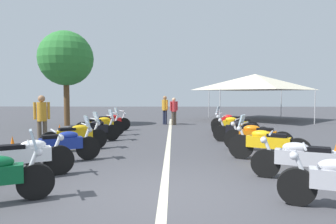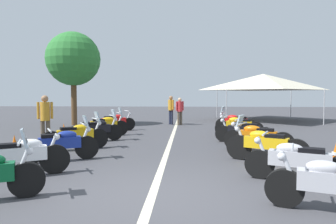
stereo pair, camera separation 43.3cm
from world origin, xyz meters
name	(u,v)px [view 1 (the left image)]	position (x,y,z in m)	size (l,w,h in m)	color
ground_plane	(164,195)	(0.00, 0.00, 0.00)	(80.00, 80.00, 0.00)	#424247
lane_centre_stripe	(168,146)	(5.12, 0.00, 0.00)	(23.29, 0.16, 0.01)	beige
motorcycle_left_row_1	(25,157)	(0.98, 2.95, 0.46)	(1.16, 1.84, 1.01)	black
motorcycle_left_row_2	(62,145)	(2.56, 2.75, 0.47)	(1.13, 1.86, 1.21)	black
motorcycle_left_row_3	(75,136)	(4.23, 2.94, 0.47)	(1.25, 1.87, 1.22)	black
motorcycle_left_row_4	(93,130)	(5.97, 2.83, 0.46)	(1.18, 1.91, 1.20)	black
motorcycle_left_row_5	(101,125)	(7.54, 2.92, 0.47)	(1.08, 1.97, 1.21)	black
motorcycle_left_row_6	(109,122)	(9.32, 2.93, 0.45)	(1.22, 1.94, 0.99)	black
motorcycle_right_row_1	(304,160)	(0.89, -2.85, 0.45)	(1.04, 2.04, 0.99)	black
motorcycle_right_row_2	(267,144)	(2.75, -2.66, 0.48)	(1.16, 1.95, 1.23)	black
motorcycle_right_row_3	(257,137)	(4.19, -2.80, 0.47)	(1.05, 2.00, 1.01)	black
motorcycle_right_row_4	(241,130)	(5.97, -2.69, 0.45)	(0.97, 2.06, 0.99)	black
motorcycle_right_row_5	(235,125)	(7.69, -2.81, 0.46)	(0.86, 2.00, 1.01)	black
motorcycle_right_row_6	(231,122)	(9.28, -2.94, 0.47)	(1.03, 1.89, 1.21)	black
traffic_cone_0	(60,132)	(6.62, 4.35, 0.29)	(0.36, 0.36, 0.61)	orange
traffic_cone_1	(13,147)	(3.18, 4.40, 0.29)	(0.36, 0.36, 0.61)	orange
traffic_cone_2	(336,154)	(2.29, -4.26, 0.29)	(0.36, 0.36, 0.61)	orange
bystander_0	(174,109)	(12.46, -0.21, 0.93)	(0.33, 0.46, 1.60)	brown
bystander_1	(165,108)	(12.79, 0.33, 1.00)	(0.43, 0.37, 1.71)	#1E2338
bystander_2	(42,116)	(5.02, 4.34, 1.04)	(0.32, 0.49, 1.76)	brown
roadside_tree_0	(66,59)	(11.99, 5.94, 3.82)	(3.09, 3.09, 5.39)	brown
event_tent	(255,82)	(15.88, -5.83, 2.65)	(6.32, 6.32, 3.20)	beige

